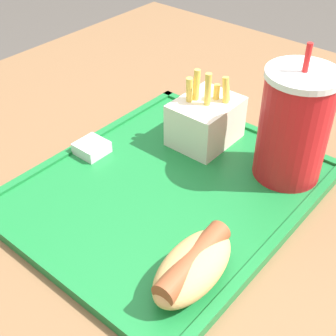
% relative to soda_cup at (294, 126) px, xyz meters
% --- Properties ---
extents(dining_table, '(1.06, 0.99, 0.77)m').
position_rel_soda_cup_xyz_m(dining_table, '(0.10, -0.13, -0.47)').
color(dining_table, brown).
rests_on(dining_table, ground_plane).
extents(food_tray, '(0.39, 0.33, 0.01)m').
position_rel_soda_cup_xyz_m(food_tray, '(0.12, -0.10, -0.08)').
color(food_tray, '#197233').
rests_on(food_tray, dining_table).
extents(soda_cup, '(0.09, 0.09, 0.18)m').
position_rel_soda_cup_xyz_m(soda_cup, '(0.00, 0.00, 0.00)').
color(soda_cup, red).
rests_on(soda_cup, food_tray).
extents(hot_dog_far, '(0.12, 0.07, 0.04)m').
position_rel_soda_cup_xyz_m(hot_dog_far, '(0.23, 0.02, -0.05)').
color(hot_dog_far, tan).
rests_on(hot_dog_far, food_tray).
extents(fries_carton, '(0.10, 0.08, 0.11)m').
position_rel_soda_cup_xyz_m(fries_carton, '(0.01, -0.13, -0.04)').
color(fries_carton, silver).
rests_on(fries_carton, food_tray).
extents(sauce_cup_mayo, '(0.04, 0.04, 0.02)m').
position_rel_soda_cup_xyz_m(sauce_cup_mayo, '(0.14, -0.23, -0.07)').
color(sauce_cup_mayo, silver).
rests_on(sauce_cup_mayo, food_tray).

